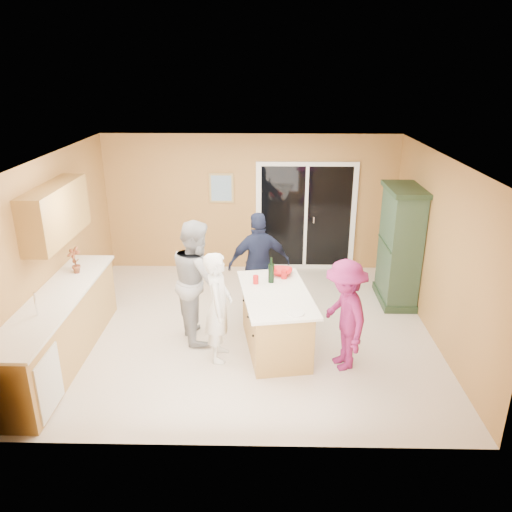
{
  "coord_description": "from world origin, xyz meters",
  "views": [
    {
      "loc": [
        0.29,
        -6.69,
        3.75
      ],
      "look_at": [
        0.15,
        0.1,
        1.15
      ],
      "focal_mm": 35.0,
      "sensor_mm": 36.0,
      "label": 1
    }
  ],
  "objects_px": {
    "woman_navy": "(259,264)",
    "woman_magenta": "(345,315)",
    "green_hutch": "(400,247)",
    "kitchen_island": "(275,322)",
    "woman_grey": "(197,280)",
    "woman_white": "(219,307)"
  },
  "relations": [
    {
      "from": "woman_navy",
      "to": "kitchen_island",
      "type": "bearing_deg",
      "value": 90.05
    },
    {
      "from": "green_hutch",
      "to": "woman_navy",
      "type": "bearing_deg",
      "value": -167.78
    },
    {
      "from": "kitchen_island",
      "to": "woman_white",
      "type": "bearing_deg",
      "value": -170.45
    },
    {
      "from": "woman_white",
      "to": "woman_magenta",
      "type": "xyz_separation_m",
      "value": [
        1.64,
        -0.17,
        -0.02
      ]
    },
    {
      "from": "woman_white",
      "to": "woman_magenta",
      "type": "relative_size",
      "value": 1.02
    },
    {
      "from": "kitchen_island",
      "to": "green_hutch",
      "type": "distance_m",
      "value": 2.65
    },
    {
      "from": "woman_navy",
      "to": "woman_grey",
      "type": "bearing_deg",
      "value": 28.16
    },
    {
      "from": "woman_navy",
      "to": "woman_magenta",
      "type": "bearing_deg",
      "value": 113.91
    },
    {
      "from": "kitchen_island",
      "to": "woman_navy",
      "type": "bearing_deg",
      "value": 93.51
    },
    {
      "from": "woman_grey",
      "to": "woman_navy",
      "type": "xyz_separation_m",
      "value": [
        0.87,
        0.76,
        -0.05
      ]
    },
    {
      "from": "woman_navy",
      "to": "woman_magenta",
      "type": "height_order",
      "value": "woman_navy"
    },
    {
      "from": "woman_white",
      "to": "woman_navy",
      "type": "xyz_separation_m",
      "value": [
        0.52,
        1.34,
        0.07
      ]
    },
    {
      "from": "woman_grey",
      "to": "woman_navy",
      "type": "height_order",
      "value": "woman_grey"
    },
    {
      "from": "woman_white",
      "to": "woman_navy",
      "type": "height_order",
      "value": "woman_navy"
    },
    {
      "from": "kitchen_island",
      "to": "woman_grey",
      "type": "distance_m",
      "value": 1.26
    },
    {
      "from": "green_hutch",
      "to": "woman_white",
      "type": "distance_m",
      "value": 3.37
    },
    {
      "from": "green_hutch",
      "to": "woman_navy",
      "type": "distance_m",
      "value": 2.36
    },
    {
      "from": "woman_grey",
      "to": "woman_magenta",
      "type": "relative_size",
      "value": 1.19
    },
    {
      "from": "green_hutch",
      "to": "woman_magenta",
      "type": "height_order",
      "value": "green_hutch"
    },
    {
      "from": "woman_navy",
      "to": "woman_magenta",
      "type": "distance_m",
      "value": 1.88
    },
    {
      "from": "green_hutch",
      "to": "woman_magenta",
      "type": "xyz_separation_m",
      "value": [
        -1.18,
        -2.01,
        -0.21
      ]
    },
    {
      "from": "green_hutch",
      "to": "woman_grey",
      "type": "bearing_deg",
      "value": -158.43
    }
  ]
}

